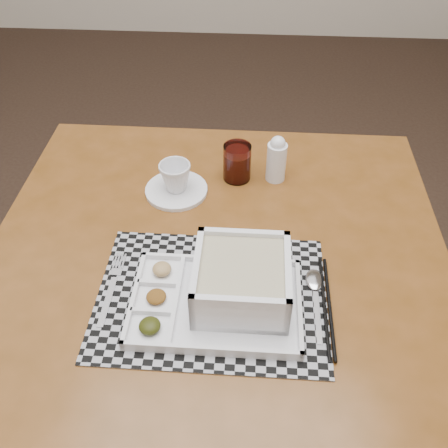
% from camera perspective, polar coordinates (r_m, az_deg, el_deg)
% --- Properties ---
extents(floor, '(5.00, 5.00, 0.00)m').
position_cam_1_polar(floor, '(2.12, -23.12, -6.59)').
color(floor, black).
rests_on(floor, ground).
extents(dining_table, '(0.99, 0.99, 0.74)m').
position_cam_1_polar(dining_table, '(1.11, -0.89, -6.44)').
color(dining_table, '#56320F').
rests_on(dining_table, ground).
extents(placemat, '(0.44, 0.33, 0.00)m').
position_cam_1_polar(placemat, '(0.98, -1.42, -8.30)').
color(placemat, '#96979D').
rests_on(placemat, dining_table).
extents(serving_tray, '(0.32, 0.22, 0.10)m').
position_cam_1_polar(serving_tray, '(0.94, 1.12, -7.18)').
color(serving_tray, white).
rests_on(serving_tray, placemat).
extents(fork, '(0.02, 0.19, 0.00)m').
position_cam_1_polar(fork, '(1.01, -12.69, -6.97)').
color(fork, silver).
rests_on(fork, placemat).
extents(spoon, '(0.04, 0.18, 0.01)m').
position_cam_1_polar(spoon, '(1.01, 10.35, -6.88)').
color(spoon, silver).
rests_on(spoon, placemat).
extents(chopsticks, '(0.02, 0.24, 0.01)m').
position_cam_1_polar(chopsticks, '(0.98, 11.68, -9.17)').
color(chopsticks, black).
rests_on(chopsticks, placemat).
extents(saucer, '(0.15, 0.15, 0.01)m').
position_cam_1_polar(saucer, '(1.21, -5.46, 3.87)').
color(saucer, white).
rests_on(saucer, dining_table).
extents(cup, '(0.08, 0.08, 0.07)m').
position_cam_1_polar(cup, '(1.18, -5.59, 5.38)').
color(cup, white).
rests_on(cup, saucer).
extents(juice_glass, '(0.07, 0.07, 0.09)m').
position_cam_1_polar(juice_glass, '(1.22, 1.50, 6.91)').
color(juice_glass, white).
rests_on(juice_glass, dining_table).
extents(creamer_bottle, '(0.05, 0.05, 0.12)m').
position_cam_1_polar(creamer_bottle, '(1.22, 6.02, 7.40)').
color(creamer_bottle, white).
rests_on(creamer_bottle, dining_table).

